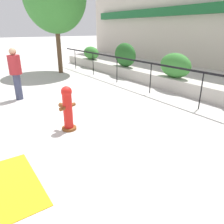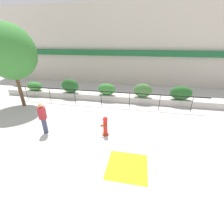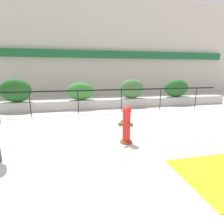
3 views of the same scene
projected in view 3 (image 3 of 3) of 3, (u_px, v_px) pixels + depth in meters
The scene contains 10 objects.
ground_plane at pixel (86, 166), 3.82m from camera, with size 120.00×120.00×0.00m, color #BCB7B2.
building_facade at pixel (74, 47), 14.31m from camera, with size 30.00×1.36×8.00m.
planter_wall_low at pixel (78, 105), 9.47m from camera, with size 18.00×0.70×0.50m, color #B7B2A8.
fence_railing_segment at pixel (78, 93), 8.25m from camera, with size 15.00×0.05×1.15m.
hedge_bush_1 at pixel (16, 91), 8.66m from camera, with size 1.50×0.61×1.15m, color #235B23.
hedge_bush_2 at pixel (81, 91), 9.34m from camera, with size 1.43×0.63×0.94m, color #387F33.
hedge_bush_3 at pixel (132, 89), 9.93m from camera, with size 1.40×0.63×1.07m, color #427538.
hedge_bush_4 at pixel (176, 88), 10.52m from camera, with size 1.60×0.65×1.03m, color #235B23.
fire_hydrant at pixel (126, 124), 4.93m from camera, with size 0.48×0.47×1.08m.
tactile_warning_pad at pixel (222, 176), 3.44m from camera, with size 1.60×1.60×0.01m, color gold.
Camera 3 is at (-0.18, -3.49, 2.02)m, focal length 28.00 mm.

